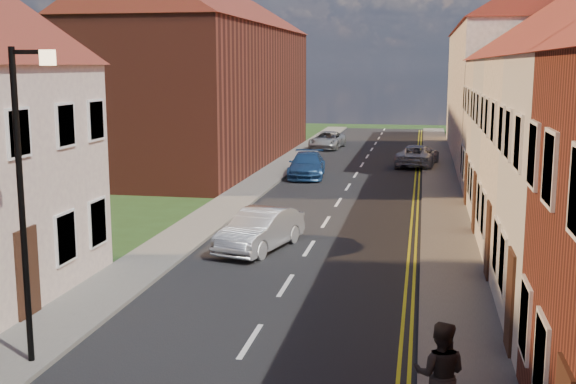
{
  "coord_description": "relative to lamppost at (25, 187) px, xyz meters",
  "views": [
    {
      "loc": [
        3.46,
        7.88,
        5.78
      ],
      "look_at": [
        -0.43,
        28.6,
        2.07
      ],
      "focal_mm": 45.0,
      "sensor_mm": 36.0,
      "label": 1
    }
  ],
  "objects": [
    {
      "name": "road",
      "position": [
        3.81,
        10.0,
        -3.53
      ],
      "size": [
        7.0,
        90.0,
        0.02
      ],
      "primitive_type": "cube",
      "color": "black",
      "rests_on": "ground"
    },
    {
      "name": "pavement_left",
      "position": [
        -0.59,
        10.0,
        -3.48
      ],
      "size": [
        1.8,
        90.0,
        0.12
      ],
      "primitive_type": "cube",
      "color": "gray",
      "rests_on": "ground"
    },
    {
      "name": "pavement_right",
      "position": [
        8.21,
        10.0,
        -3.48
      ],
      "size": [
        1.8,
        90.0,
        0.12
      ],
      "primitive_type": "cube",
      "color": "gray",
      "rests_on": "ground"
    },
    {
      "name": "cottage_r_cream_far",
      "position": [
        13.11,
        19.7,
        0.94
      ],
      "size": [
        8.3,
        6.0,
        9.0
      ],
      "color": "white",
      "rests_on": "ground"
    },
    {
      "name": "block_right_far",
      "position": [
        13.11,
        35.0,
        1.76
      ],
      "size": [
        8.3,
        24.2,
        10.5
      ],
      "color": "white",
      "rests_on": "ground"
    },
    {
      "name": "block_left_far",
      "position": [
        -5.49,
        30.0,
        1.76
      ],
      "size": [
        8.3,
        24.2,
        10.5
      ],
      "color": "#5E261B",
      "rests_on": "ground"
    },
    {
      "name": "lamppost",
      "position": [
        0.0,
        0.0,
        0.0
      ],
      "size": [
        0.88,
        0.15,
        6.0
      ],
      "color": "black",
      "rests_on": "pavement_left"
    },
    {
      "name": "car_mid",
      "position": [
        2.3,
        9.61,
        -2.89
      ],
      "size": [
        2.32,
        4.16,
        1.3
      ],
      "primitive_type": "imported",
      "rotation": [
        0.0,
        0.0,
        -0.25
      ],
      "color": "#A7A8AE",
      "rests_on": "ground"
    },
    {
      "name": "car_far",
      "position": [
        1.37,
        24.75,
        -2.89
      ],
      "size": [
        2.19,
        4.58,
        1.29
      ],
      "primitive_type": "imported",
      "rotation": [
        0.0,
        0.0,
        0.09
      ],
      "color": "navy",
      "rests_on": "ground"
    },
    {
      "name": "car_distant",
      "position": [
        0.69,
        38.0,
        -2.94
      ],
      "size": [
        2.37,
        4.48,
        1.2
      ],
      "primitive_type": "imported",
      "rotation": [
        0.0,
        0.0,
        -0.09
      ],
      "color": "#9EA2A5",
      "rests_on": "ground"
    },
    {
      "name": "pedestrian_right",
      "position": [
        7.66,
        -1.2,
        -2.55
      ],
      "size": [
        0.91,
        0.74,
        1.74
      ],
      "primitive_type": "imported",
      "rotation": [
        0.0,
        0.0,
        3.04
      ],
      "color": "black",
      "rests_on": "pavement_right"
    },
    {
      "name": "car_distant_b",
      "position": [
        7.01,
        30.0,
        -2.91
      ],
      "size": [
        2.66,
        4.77,
        1.26
      ],
      "primitive_type": "imported",
      "rotation": [
        0.0,
        0.0,
        3.01
      ],
      "color": "#A4A5AB",
      "rests_on": "ground"
    }
  ]
}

